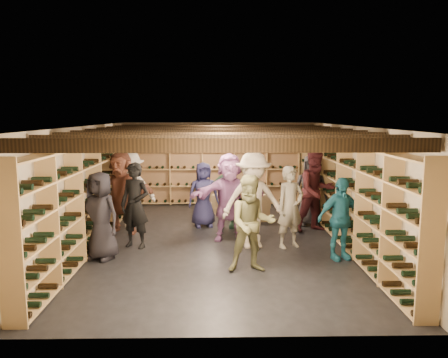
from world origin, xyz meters
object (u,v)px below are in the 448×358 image
Objects in this scene: person_5 at (121,192)px; person_8 at (316,191)px; crate_stack_left at (222,204)px; person_11 at (230,197)px; person_7 at (290,207)px; person_0 at (100,216)px; crate_stack_right at (258,208)px; person_4 at (340,219)px; person_10 at (226,195)px; person_1 at (135,205)px; person_12 at (311,190)px; crate_loose at (216,207)px; person_6 at (203,195)px; person_3 at (253,200)px; person_9 at (131,189)px; person_2 at (252,224)px.

person_5 is 4.36m from person_8.
person_11 reaches higher than crate_stack_left.
person_7 is 0.88× the size of person_8.
crate_stack_right is at bearing 66.37° from person_0.
person_4 is at bearing -68.42° from person_7.
person_8 is 1.20× the size of person_10.
person_5 is at bearing 158.87° from person_11.
person_1 reaches higher than person_12.
person_8 is at bearing -44.70° from crate_loose.
person_6 is (1.31, 1.63, -0.09)m from person_1.
person_3 is at bearing 20.78° from person_1.
person_3 is 1.98m from person_6.
person_6 is 0.94× the size of person_7.
person_9 reaches higher than person_7.
person_8 is at bearing -40.96° from crate_stack_left.
crate_stack_left is at bearing 82.91° from person_0.
person_10 is at bearing 102.99° from person_7.
person_11 is (-0.77, -1.59, 0.58)m from crate_stack_right.
person_11 reaches higher than person_12.
person_3 is (0.57, -2.99, 0.70)m from crate_stack_left.
person_7 is at bearing -40.15° from person_9.
person_5 is 1.89m from person_6.
person_5 is at bearing -112.49° from person_9.
person_3 is at bearing -77.71° from crate_loose.
person_5 is (-2.70, 2.50, 0.10)m from person_2.
person_2 is at bearing -87.89° from person_11.
person_10 is at bearing 68.22° from person_0.
person_10 is (0.08, -1.43, 0.52)m from crate_stack_left.
person_2 reaches higher than person_6.
person_3 reaches higher than person_11.
person_9 is at bearing 145.72° from person_11.
person_3 is 1.26× the size of person_4.
person_4 is at bearing -31.75° from person_3.
person_2 is at bearing -82.77° from crate_loose.
crate_stack_right is 1.68m from crate_loose.
person_8 is at bearing 19.25° from person_5.
person_1 is at bearing -46.65° from person_5.
person_0 is at bearing -141.36° from person_12.
crate_stack_left is 0.32× the size of person_11.
person_1 reaches higher than person_4.
person_2 is 3.03m from person_8.
person_8 is at bearing -23.69° from person_6.
person_12 is (1.97, 1.18, -0.07)m from person_11.
person_6 is 0.90× the size of person_12.
person_1 is 3.08m from person_7.
person_4 is at bearing -56.22° from person_6.
person_12 is at bearing 53.51° from person_0.
crate_stack_right reaches higher than crate_stack_left.
person_3 is 1.12× the size of person_12.
person_8 is 2.07m from person_11.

